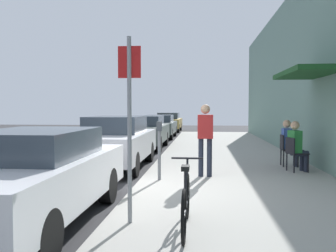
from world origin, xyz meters
TOP-DOWN VIEW (x-y plane):
  - ground_plane at (0.00, 0.00)m, footprint 60.00×60.00m
  - sidewalk_slab at (2.25, 2.00)m, footprint 4.50×32.00m
  - parked_car_0 at (-1.10, -2.07)m, footprint 1.80×4.40m
  - parked_car_1 at (-1.10, 3.19)m, footprint 1.80×4.40m
  - parked_car_2 at (-1.10, 8.42)m, footprint 1.80×4.40m
  - parked_car_3 at (-1.10, 14.04)m, footprint 1.80×4.40m
  - parked_car_4 at (-1.10, 19.89)m, footprint 1.80×4.40m
  - parking_meter at (0.45, 0.90)m, footprint 0.12×0.10m
  - street_sign at (0.40, -2.21)m, footprint 0.32×0.06m
  - bicycle_0 at (1.20, -2.45)m, footprint 0.46×1.71m
  - cafe_chair_0 at (3.74, 2.29)m, footprint 0.54×0.54m
  - seated_patron_0 at (3.80, 2.31)m, footprint 0.50×0.45m
  - cafe_chair_1 at (3.74, 3.19)m, footprint 0.45×0.45m
  - seated_patron_1 at (3.80, 3.19)m, footprint 0.43×0.36m
  - pedestrian_standing at (1.48, 1.41)m, footprint 0.36×0.22m

SIDE VIEW (x-z plane):
  - ground_plane at x=0.00m, z-range 0.00..0.00m
  - sidewalk_slab at x=2.25m, z-range 0.00..0.12m
  - bicycle_0 at x=1.20m, z-range 0.03..0.93m
  - cafe_chair_0 at x=3.74m, z-range 0.19..1.06m
  - cafe_chair_1 at x=3.74m, z-range 0.19..1.06m
  - parked_car_3 at x=-1.10m, z-range 0.04..1.38m
  - parked_car_4 at x=-1.10m, z-range 0.03..1.43m
  - parked_car_2 at x=-1.10m, z-range 0.04..1.44m
  - parked_car_0 at x=-1.10m, z-range 0.04..1.44m
  - parked_car_1 at x=-1.10m, z-range 0.02..1.52m
  - seated_patron_0 at x=3.80m, z-range 0.17..1.46m
  - seated_patron_1 at x=3.80m, z-range 0.17..1.46m
  - parking_meter at x=0.45m, z-range 0.23..1.55m
  - pedestrian_standing at x=1.48m, z-range 0.27..1.97m
  - street_sign at x=0.40m, z-range 0.34..2.94m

